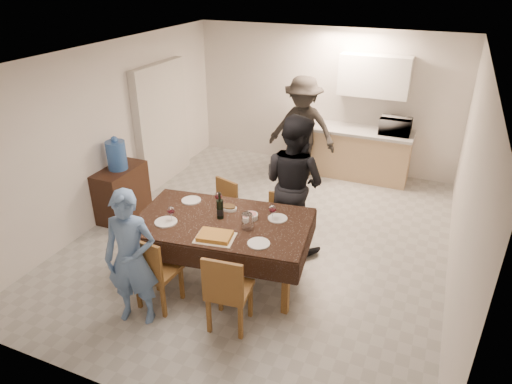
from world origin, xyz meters
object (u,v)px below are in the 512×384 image
(person_near, at_px, (131,259))
(water_pitcher, at_px, (247,221))
(dining_table, at_px, (222,223))
(wine_bottle, at_px, (220,206))
(water_jug, at_px, (116,155))
(microwave, at_px, (395,126))
(console, at_px, (122,192))
(savoury_tart, at_px, (215,236))
(person_far, at_px, (294,183))
(person_kitchen, at_px, (302,129))

(person_near, bearing_deg, water_pitcher, 32.62)
(dining_table, xyz_separation_m, wine_bottle, (-0.05, 0.05, 0.21))
(water_jug, bearing_deg, microwave, 38.57)
(dining_table, xyz_separation_m, water_pitcher, (0.35, -0.05, 0.14))
(console, height_order, savoury_tart, savoury_tart)
(water_jug, xyz_separation_m, person_far, (2.70, 0.25, -0.07))
(wine_bottle, height_order, savoury_tart, wine_bottle)
(water_pitcher, bearing_deg, water_jug, 161.32)
(person_near, bearing_deg, wine_bottle, 50.16)
(person_far, bearing_deg, microwave, -88.72)
(person_far, bearing_deg, person_kitchen, -54.16)
(dining_table, bearing_deg, wine_bottle, 127.62)
(water_pitcher, bearing_deg, savoury_tart, -127.15)
(console, distance_m, person_kitchen, 3.29)
(water_pitcher, bearing_deg, person_far, 79.70)
(savoury_tart, distance_m, person_kitchen, 3.65)
(wine_bottle, xyz_separation_m, microwave, (1.56, 3.66, 0.07))
(microwave, distance_m, person_far, 2.83)
(water_jug, distance_m, person_far, 2.71)
(dining_table, height_order, water_pitcher, water_pitcher)
(person_near, bearing_deg, console, 115.54)
(water_jug, xyz_separation_m, water_pitcher, (2.50, -0.85, -0.11))
(microwave, bearing_deg, savoury_tart, 71.03)
(water_jug, distance_m, water_pitcher, 2.64)
(console, xyz_separation_m, savoury_tart, (2.25, -1.18, 0.44))
(console, distance_m, microwave, 4.72)
(person_kitchen, bearing_deg, console, -130.63)
(console, xyz_separation_m, person_near, (1.60, -1.85, 0.39))
(water_pitcher, xyz_separation_m, microwave, (1.16, 3.76, 0.14))
(water_pitcher, bearing_deg, person_near, -131.99)
(microwave, distance_m, person_near, 5.19)
(microwave, height_order, person_near, person_near)
(water_pitcher, height_order, person_near, person_near)
(wine_bottle, distance_m, person_kitchen, 3.21)
(savoury_tart, bearing_deg, person_far, 72.53)
(microwave, bearing_deg, person_kitchen, 16.28)
(dining_table, bearing_deg, person_near, -125.03)
(wine_bottle, bearing_deg, water_pitcher, -14.04)
(wine_bottle, relative_size, person_far, 0.18)
(person_near, bearing_deg, person_far, 46.96)
(savoury_tart, relative_size, person_far, 0.23)
(console, distance_m, water_pitcher, 2.69)
(water_pitcher, xyz_separation_m, person_near, (-0.90, -1.00, -0.12))
(water_pitcher, distance_m, person_near, 1.35)
(person_near, bearing_deg, water_jug, 115.54)
(console, relative_size, person_near, 0.55)
(wine_bottle, bearing_deg, person_far, 59.04)
(console, distance_m, wine_bottle, 2.30)
(water_jug, bearing_deg, person_kitchen, 49.37)
(dining_table, bearing_deg, savoury_tart, -82.64)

